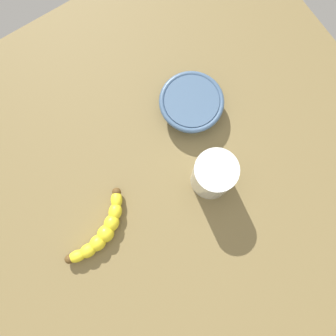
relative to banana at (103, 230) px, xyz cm
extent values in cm
cube|color=brown|center=(10.65, -6.90, -3.29)|extent=(120.00, 120.00, 3.00)
ellipsoid|color=yellow|center=(-7.06, -1.60, 0.00)|extent=(4.23, 3.23, 2.50)
ellipsoid|color=yellow|center=(-4.55, -1.87, 0.00)|extent=(3.81, 2.88, 2.86)
ellipsoid|color=yellow|center=(-2.04, -1.62, 0.00)|extent=(4.35, 3.90, 3.22)
ellipsoid|color=yellow|center=(0.37, -0.87, 0.00)|extent=(4.89, 4.78, 3.57)
ellipsoid|color=yellow|center=(2.58, 0.35, 0.00)|extent=(4.95, 4.81, 3.22)
ellipsoid|color=yellow|center=(4.50, 1.99, 0.00)|extent=(4.68, 4.72, 2.86)
ellipsoid|color=yellow|center=(6.04, 3.99, 0.00)|extent=(4.12, 4.54, 2.50)
sphere|color=#513819|center=(-8.73, -1.25, 0.00)|extent=(1.97, 1.97, 1.97)
sphere|color=#513819|center=(6.94, 5.44, 0.00)|extent=(1.97, 1.97, 1.97)
cylinder|color=silver|center=(25.88, -3.22, 4.07)|extent=(8.86, 8.86, 11.71)
cylinder|color=pink|center=(25.88, -3.22, 3.03)|extent=(8.36, 8.36, 9.13)
cylinder|color=#3D5675|center=(31.57, 13.25, 0.54)|extent=(12.29, 12.29, 4.65)
torus|color=#3D5675|center=(31.57, 13.25, 2.26)|extent=(14.56, 14.56, 1.20)
camera|label=1|loc=(10.33, -9.38, 78.16)|focal=38.79mm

